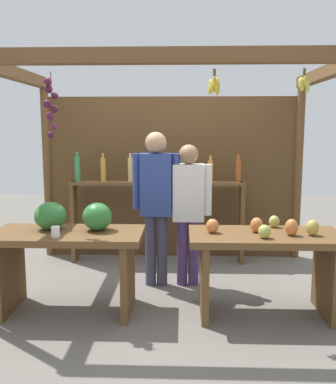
# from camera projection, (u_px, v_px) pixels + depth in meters

# --- Properties ---
(ground_plane) EXTENTS (12.00, 12.00, 0.00)m
(ground_plane) POSITION_uv_depth(u_px,v_px,m) (169.00, 283.00, 4.58)
(ground_plane) COLOR slate
(ground_plane) RESTS_ON ground
(market_stall) EXTENTS (3.29, 2.08, 2.25)m
(market_stall) POSITION_uv_depth(u_px,v_px,m) (170.00, 157.00, 4.84)
(market_stall) COLOR brown
(market_stall) RESTS_ON ground
(fruit_counter_left) EXTENTS (1.33, 0.64, 0.98)m
(fruit_counter_left) POSITION_uv_depth(u_px,v_px,m) (69.00, 244.00, 3.81)
(fruit_counter_left) COLOR brown
(fruit_counter_left) RESTS_ON ground
(fruit_counter_right) EXTENTS (1.33, 0.64, 0.88)m
(fruit_counter_right) POSITION_uv_depth(u_px,v_px,m) (265.00, 254.00, 3.74)
(fruit_counter_right) COLOR brown
(fruit_counter_right) RESTS_ON ground
(bottle_shelf_unit) EXTENTS (2.11, 0.22, 1.36)m
(bottle_shelf_unit) POSITION_uv_depth(u_px,v_px,m) (157.00, 197.00, 5.20)
(bottle_shelf_unit) COLOR brown
(bottle_shelf_unit) RESTS_ON ground
(vendor_man) EXTENTS (0.48, 0.22, 1.60)m
(vendor_man) POSITION_uv_depth(u_px,v_px,m) (156.00, 195.00, 4.39)
(vendor_man) COLOR #3F4059
(vendor_man) RESTS_ON ground
(vendor_woman) EXTENTS (0.48, 0.20, 1.48)m
(vendor_woman) POSITION_uv_depth(u_px,v_px,m) (188.00, 203.00, 4.41)
(vendor_woman) COLOR #503670
(vendor_woman) RESTS_ON ground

